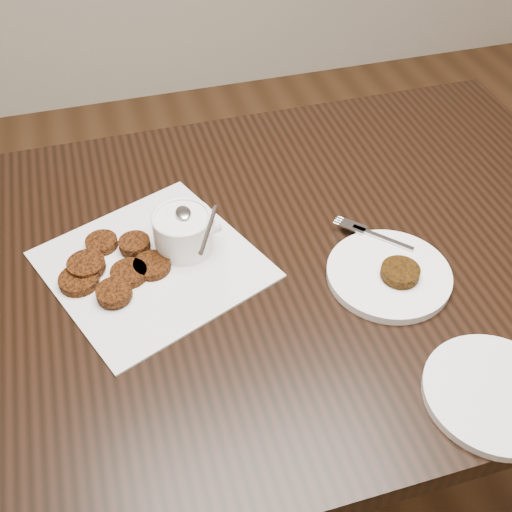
{
  "coord_description": "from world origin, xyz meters",
  "views": [
    {
      "loc": [
        -0.25,
        -0.55,
        1.46
      ],
      "look_at": [
        -0.07,
        0.09,
        0.8
      ],
      "focal_mm": 43.55,
      "sensor_mm": 36.0,
      "label": 1
    }
  ],
  "objects_px": {
    "napkin": "(153,265)",
    "plate_with_patty": "(389,271)",
    "plate_empty": "(495,394)",
    "sauce_ramekin": "(181,216)",
    "table": "(255,389)"
  },
  "relations": [
    {
      "from": "sauce_ramekin",
      "to": "plate_with_patty",
      "type": "xyz_separation_m",
      "value": [
        0.29,
        -0.15,
        -0.06
      ]
    },
    {
      "from": "table",
      "to": "sauce_ramekin",
      "type": "distance_m",
      "value": 0.46
    },
    {
      "from": "table",
      "to": "plate_with_patty",
      "type": "distance_m",
      "value": 0.44
    },
    {
      "from": "table",
      "to": "napkin",
      "type": "bearing_deg",
      "value": 169.29
    },
    {
      "from": "plate_with_patty",
      "to": "plate_empty",
      "type": "height_order",
      "value": "plate_with_patty"
    },
    {
      "from": "sauce_ramekin",
      "to": "plate_empty",
      "type": "bearing_deg",
      "value": -49.66
    },
    {
      "from": "napkin",
      "to": "sauce_ramekin",
      "type": "distance_m",
      "value": 0.09
    },
    {
      "from": "table",
      "to": "plate_empty",
      "type": "height_order",
      "value": "plate_empty"
    },
    {
      "from": "plate_with_patty",
      "to": "plate_empty",
      "type": "distance_m",
      "value": 0.24
    },
    {
      "from": "napkin",
      "to": "sauce_ramekin",
      "type": "height_order",
      "value": "sauce_ramekin"
    },
    {
      "from": "napkin",
      "to": "plate_empty",
      "type": "distance_m",
      "value": 0.54
    },
    {
      "from": "napkin",
      "to": "plate_with_patty",
      "type": "bearing_deg",
      "value": -20.34
    },
    {
      "from": "napkin",
      "to": "plate_empty",
      "type": "xyz_separation_m",
      "value": [
        0.39,
        -0.37,
        0.0
      ]
    },
    {
      "from": "table",
      "to": "napkin",
      "type": "xyz_separation_m",
      "value": [
        -0.16,
        0.03,
        0.38
      ]
    },
    {
      "from": "table",
      "to": "plate_empty",
      "type": "relative_size",
      "value": 6.92
    }
  ]
}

